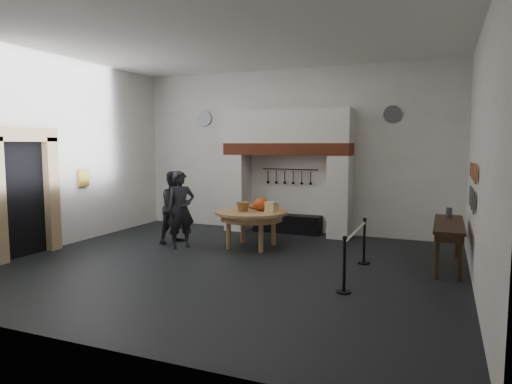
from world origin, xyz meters
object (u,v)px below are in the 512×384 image
at_px(visitor_near, 181,209).
at_px(side_table, 449,224).
at_px(iron_range, 287,224).
at_px(barrier_post_far, 364,242).
at_px(visitor_far, 176,207).
at_px(barrier_post_near, 344,266).
at_px(work_table, 251,212).

xyz_separation_m(visitor_near, side_table, (5.85, 0.51, -0.04)).
relative_size(visitor_near, side_table, 0.83).
xyz_separation_m(iron_range, barrier_post_far, (2.51, -2.55, 0.20)).
distance_m(visitor_near, visitor_far, 0.57).
relative_size(side_table, barrier_post_near, 2.44).
distance_m(work_table, visitor_far, 1.95).
height_order(barrier_post_near, barrier_post_far, same).
distance_m(visitor_far, side_table, 6.25).
distance_m(visitor_near, side_table, 5.87).
distance_m(iron_range, barrier_post_near, 5.20).
xyz_separation_m(visitor_far, barrier_post_near, (4.66, -2.26, -0.44)).
height_order(iron_range, work_table, work_table).
xyz_separation_m(visitor_near, barrier_post_far, (4.26, 0.14, -0.46)).
height_order(iron_range, visitor_far, visitor_far).
bearing_deg(work_table, side_table, -1.87).
bearing_deg(work_table, visitor_near, -157.11).
height_order(visitor_far, barrier_post_far, visitor_far).
bearing_deg(barrier_post_near, iron_range, 118.94).
relative_size(work_table, visitor_far, 0.96).
bearing_deg(visitor_far, visitor_near, -115.34).
distance_m(barrier_post_near, barrier_post_far, 2.00).
distance_m(iron_range, work_table, 2.13).
xyz_separation_m(iron_range, visitor_far, (-2.15, -2.29, 0.64)).
xyz_separation_m(work_table, side_table, (4.31, -0.14, 0.03)).
bearing_deg(barrier_post_near, visitor_near, 156.41).
bearing_deg(side_table, visitor_far, -179.01).
relative_size(visitor_far, barrier_post_near, 1.98).
bearing_deg(visitor_near, work_table, -24.79).
xyz_separation_m(iron_range, work_table, (-0.21, -2.04, 0.59)).
xyz_separation_m(iron_range, barrier_post_near, (2.51, -4.55, 0.20)).
bearing_deg(visitor_near, iron_range, 9.24).
bearing_deg(work_table, iron_range, 84.08).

